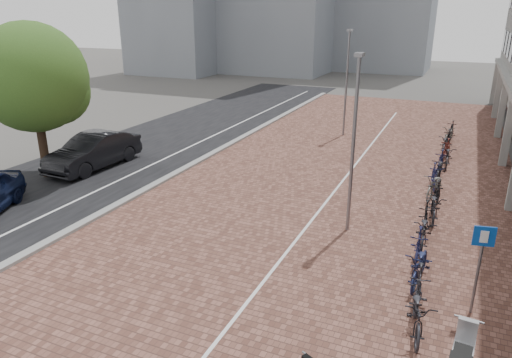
# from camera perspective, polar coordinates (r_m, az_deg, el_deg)

# --- Properties ---
(ground) EXTENTS (140.00, 140.00, 0.00)m
(ground) POSITION_cam_1_polar(r_m,az_deg,el_deg) (13.21, -10.86, -13.43)
(ground) COLOR #474442
(ground) RESTS_ON ground
(plaza_brick) EXTENTS (14.50, 42.00, 0.04)m
(plaza_brick) POSITION_cam_1_polar(r_m,az_deg,el_deg) (22.60, 10.84, 0.91)
(plaza_brick) COLOR brown
(plaza_brick) RESTS_ON ground
(street_asphalt) EXTENTS (8.00, 50.00, 0.03)m
(street_asphalt) POSITION_cam_1_polar(r_m,az_deg,el_deg) (27.08, -12.43, 3.91)
(street_asphalt) COLOR black
(street_asphalt) RESTS_ON ground
(curb) EXTENTS (0.35, 42.00, 0.14)m
(curb) POSITION_cam_1_polar(r_m,az_deg,el_deg) (25.02, -5.16, 3.16)
(curb) COLOR gray
(curb) RESTS_ON ground
(lane_line) EXTENTS (0.12, 44.00, 0.00)m
(lane_line) POSITION_cam_1_polar(r_m,az_deg,el_deg) (25.97, -8.84, 3.51)
(lane_line) COLOR white
(lane_line) RESTS_ON street_asphalt
(parking_line) EXTENTS (0.10, 30.00, 0.00)m
(parking_line) POSITION_cam_1_polar(r_m,az_deg,el_deg) (22.56, 11.34, 0.90)
(parking_line) COLOR white
(parking_line) RESTS_ON plaza_brick
(car_dark) EXTENTS (1.93, 5.10, 1.66)m
(car_dark) POSITION_cam_1_polar(r_m,az_deg,el_deg) (23.84, -19.11, 3.21)
(car_dark) COLOR black
(car_dark) RESTS_ON ground
(parking_sign) EXTENTS (0.50, 0.14, 2.41)m
(parking_sign) POSITION_cam_1_polar(r_m,az_deg,el_deg) (12.58, 25.59, -8.49)
(parking_sign) COLOR slate
(parking_sign) RESTS_ON ground
(lamp_near) EXTENTS (0.12, 0.12, 5.90)m
(lamp_near) POSITION_cam_1_polar(r_m,az_deg,el_deg) (15.61, 11.69, 3.69)
(lamp_near) COLOR gray
(lamp_near) RESTS_ON ground
(lamp_far) EXTENTS (0.12, 0.12, 6.14)m
(lamp_far) POSITION_cam_1_polar(r_m,az_deg,el_deg) (28.71, 10.91, 11.16)
(lamp_far) COLOR slate
(lamp_far) RESTS_ON ground
(street_tree) EXTENTS (4.69, 4.69, 6.82)m
(street_tree) POSITION_cam_1_polar(r_m,az_deg,el_deg) (22.71, -25.02, 10.77)
(street_tree) COLOR #382619
(street_tree) RESTS_ON ground
(bike_row) EXTENTS (1.28, 21.46, 1.05)m
(bike_row) POSITION_cam_1_polar(r_m,az_deg,el_deg) (20.70, 21.23, -0.38)
(bike_row) COLOR black
(bike_row) RESTS_ON ground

